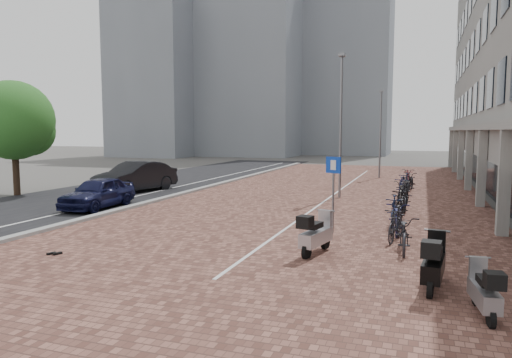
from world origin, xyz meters
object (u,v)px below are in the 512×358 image
object	(u,v)px
car_navy	(98,193)
parking_sign	(333,182)
scooter_back	(484,290)
car_dark	(136,177)
scooter_front	(316,233)
scooter_mid	(434,262)

from	to	relation	value
car_navy	parking_sign	xyz separation A→B (m)	(10.29, -1.77, 0.99)
car_navy	scooter_back	distance (m)	15.92
car_dark	scooter_front	xyz separation A→B (m)	(11.87, -9.50, -0.24)
car_navy	parking_sign	distance (m)	10.48
parking_sign	car_navy	bearing A→B (deg)	-170.45
car_dark	scooter_mid	bearing A→B (deg)	-26.65
car_dark	scooter_front	world-z (taller)	car_dark
scooter_front	scooter_back	size ratio (longest dim) A/B	1.16
car_dark	scooter_back	distance (m)	20.07
car_dark	parking_sign	world-z (taller)	parking_sign
car_navy	scooter_mid	xyz separation A→B (m)	(13.19, -6.34, -0.07)
car_navy	scooter_front	distance (m)	11.21
car_navy	scooter_back	xyz separation A→B (m)	(14.00, -7.58, -0.17)
car_navy	car_dark	bearing A→B (deg)	104.35
scooter_mid	parking_sign	xyz separation A→B (m)	(-2.90, 4.57, 1.07)
car_dark	scooter_front	bearing A→B (deg)	-27.47
scooter_front	parking_sign	distance (m)	2.83
car_navy	scooter_front	size ratio (longest dim) A/B	2.33
scooter_mid	scooter_back	xyz separation A→B (m)	(0.81, -1.24, -0.09)
scooter_front	scooter_back	bearing A→B (deg)	-28.62
car_dark	scooter_mid	world-z (taller)	car_dark
car_dark	scooter_front	size ratio (longest dim) A/B	2.97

